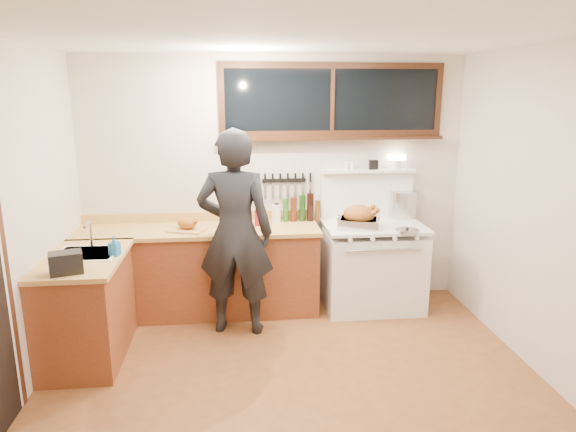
{
  "coord_description": "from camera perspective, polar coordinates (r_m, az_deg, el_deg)",
  "views": [
    {
      "loc": [
        -0.42,
        -3.59,
        2.24
      ],
      "look_at": [
        0.05,
        0.85,
        1.15
      ],
      "focal_mm": 32.0,
      "sensor_mm": 36.0,
      "label": 1
    }
  ],
  "objects": [
    {
      "name": "ground_plane",
      "position": [
        4.26,
        0.56,
        -18.19
      ],
      "size": [
        4.0,
        3.5,
        0.02
      ],
      "primitive_type": "cube",
      "color": "brown"
    },
    {
      "name": "room_shell",
      "position": [
        3.66,
        0.62,
        4.44
      ],
      "size": [
        4.1,
        3.6,
        2.65
      ],
      "color": "beige",
      "rests_on": "ground"
    },
    {
      "name": "counter_back",
      "position": [
        5.36,
        -9.81,
        -5.94
      ],
      "size": [
        2.44,
        0.64,
        1.0
      ],
      "color": "brown",
      "rests_on": "ground"
    },
    {
      "name": "counter_left",
      "position": [
        4.75,
        -21.47,
        -9.38
      ],
      "size": [
        0.64,
        1.09,
        0.9
      ],
      "color": "brown",
      "rests_on": "ground"
    },
    {
      "name": "sink_unit",
      "position": [
        4.68,
        -21.42,
        -4.56
      ],
      "size": [
        0.5,
        0.45,
        0.37
      ],
      "color": "white",
      "rests_on": "counter_left"
    },
    {
      "name": "vintage_stove",
      "position": [
        5.49,
        9.33,
        -5.3
      ],
      "size": [
        1.02,
        0.74,
        1.58
      ],
      "color": "white",
      "rests_on": "ground"
    },
    {
      "name": "back_window",
      "position": [
        5.41,
        4.94,
        11.81
      ],
      "size": [
        2.32,
        0.13,
        0.77
      ],
      "color": "black",
      "rests_on": "room_shell"
    },
    {
      "name": "knife_strip",
      "position": [
        5.43,
        -0.24,
        3.85
      ],
      "size": [
        0.52,
        0.03,
        0.28
      ],
      "color": "black",
      "rests_on": "room_shell"
    },
    {
      "name": "man",
      "position": [
        4.75,
        -5.89,
        -1.91
      ],
      "size": [
        0.77,
        0.57,
        1.93
      ],
      "color": "black",
      "rests_on": "ground"
    },
    {
      "name": "soap_bottle",
      "position": [
        4.52,
        -18.73,
        -3.16
      ],
      "size": [
        0.1,
        0.1,
        0.17
      ],
      "color": "#2365B0",
      "rests_on": "counter_left"
    },
    {
      "name": "toaster",
      "position": [
        4.22,
        -23.46,
        -4.79
      ],
      "size": [
        0.28,
        0.23,
        0.16
      ],
      "color": "black",
      "rests_on": "counter_left"
    },
    {
      "name": "cutting_board",
      "position": [
        5.14,
        -11.12,
        -1.06
      ],
      "size": [
        0.41,
        0.36,
        0.13
      ],
      "color": "tan",
      "rests_on": "counter_back"
    },
    {
      "name": "roast_turkey",
      "position": [
        5.18,
        7.9,
        -0.25
      ],
      "size": [
        0.47,
        0.4,
        0.24
      ],
      "color": "silver",
      "rests_on": "vintage_stove"
    },
    {
      "name": "stockpot",
      "position": [
        5.71,
        12.68,
        1.32
      ],
      "size": [
        0.4,
        0.4,
        0.29
      ],
      "color": "silver",
      "rests_on": "vintage_stove"
    },
    {
      "name": "saucepan",
      "position": [
        5.61,
        8.33,
        0.43
      ],
      "size": [
        0.17,
        0.29,
        0.12
      ],
      "color": "silver",
      "rests_on": "vintage_stove"
    },
    {
      "name": "pot_lid",
      "position": [
        5.15,
        13.1,
        -1.58
      ],
      "size": [
        0.3,
        0.3,
        0.04
      ],
      "color": "silver",
      "rests_on": "vintage_stove"
    },
    {
      "name": "coffee_tin",
      "position": [
        5.24,
        -3.07,
        -0.15
      ],
      "size": [
        0.12,
        0.1,
        0.17
      ],
      "color": "maroon",
      "rests_on": "counter_back"
    },
    {
      "name": "pitcher",
      "position": [
        5.37,
        -1.31,
        0.28
      ],
      "size": [
        0.11,
        0.11,
        0.18
      ],
      "color": "white",
      "rests_on": "counter_back"
    },
    {
      "name": "bottle_cluster",
      "position": [
        5.4,
        1.31,
        0.79
      ],
      "size": [
        0.49,
        0.07,
        0.3
      ],
      "color": "black",
      "rests_on": "counter_back"
    }
  ]
}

